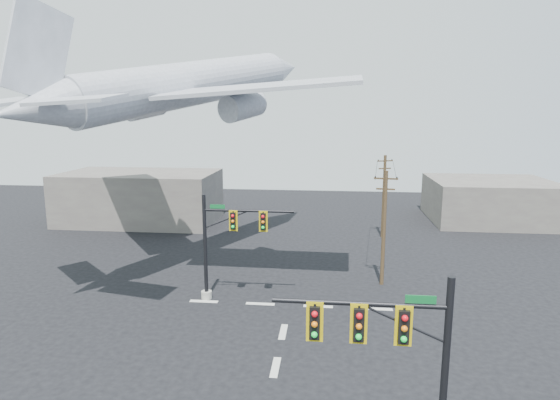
# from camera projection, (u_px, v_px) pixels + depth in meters

# --- Properties ---
(lane_markings) EXTENTS (14.00, 21.20, 0.01)m
(lane_markings) POSITION_uv_depth(u_px,v_px,m) (278.00, 354.00, 25.62)
(lane_markings) COLOR beige
(lane_markings) RESTS_ON ground
(signal_mast_near) EXTENTS (6.46, 0.84, 7.64)m
(signal_mast_near) POSITION_uv_depth(u_px,v_px,m) (401.00, 367.00, 16.38)
(signal_mast_near) COLOR gray
(signal_mast_near) RESTS_ON ground
(signal_mast_far) EXTENTS (6.58, 0.83, 7.53)m
(signal_mast_far) POSITION_uv_depth(u_px,v_px,m) (223.00, 245.00, 32.38)
(signal_mast_far) COLOR gray
(signal_mast_far) RESTS_ON ground
(utility_pole_a) EXTENTS (1.76, 0.42, 8.82)m
(utility_pole_a) POSITION_uv_depth(u_px,v_px,m) (384.00, 226.00, 35.20)
(utility_pole_a) COLOR #48341E
(utility_pole_a) RESTS_ON ground
(utility_pole_b) EXTENTS (1.67, 0.78, 8.70)m
(utility_pole_b) POSITION_uv_depth(u_px,v_px,m) (384.00, 195.00, 48.75)
(utility_pole_b) COLOR #48341E
(utility_pole_b) RESTS_ON ground
(power_lines) EXTENTS (3.09, 14.03, 0.03)m
(power_lines) POSITION_uv_depth(u_px,v_px,m) (385.00, 169.00, 41.32)
(power_lines) COLOR black
(airliner) EXTENTS (27.04, 29.55, 8.40)m
(airliner) POSITION_uv_depth(u_px,v_px,m) (191.00, 85.00, 37.44)
(airliner) COLOR silver
(building_left) EXTENTS (18.00, 10.00, 6.00)m
(building_left) POSITION_uv_depth(u_px,v_px,m) (140.00, 197.00, 56.16)
(building_left) COLOR #68645B
(building_left) RESTS_ON ground
(building_right) EXTENTS (14.00, 12.00, 5.00)m
(building_right) POSITION_uv_depth(u_px,v_px,m) (490.00, 200.00, 56.71)
(building_right) COLOR #68645B
(building_right) RESTS_ON ground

